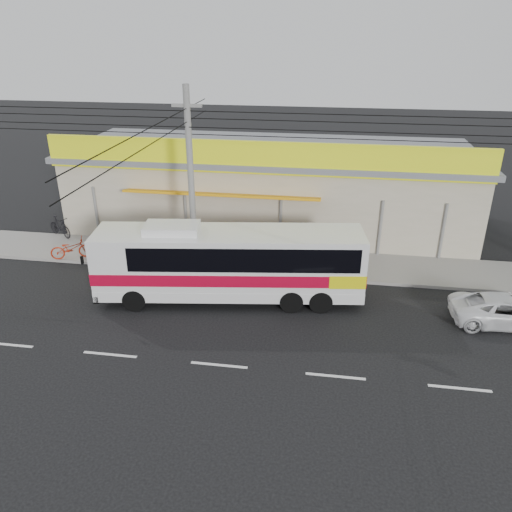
{
  "coord_description": "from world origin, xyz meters",
  "views": [
    {
      "loc": [
        3.44,
        -16.27,
        10.67
      ],
      "look_at": [
        0.6,
        2.0,
        2.17
      ],
      "focal_mm": 35.0,
      "sensor_mm": 36.0,
      "label": 1
    }
  ],
  "objects_px": {
    "motorbike_red": "(71,248)",
    "motorbike_dark": "(60,227)",
    "utility_pole": "(188,121)",
    "coach_bus": "(233,260)",
    "white_car": "(506,310)"
  },
  "relations": [
    {
      "from": "motorbike_red",
      "to": "white_car",
      "type": "relative_size",
      "value": 0.48
    },
    {
      "from": "motorbike_red",
      "to": "utility_pole",
      "type": "xyz_separation_m",
      "value": [
        6.46,
        -0.35,
        6.4
      ]
    },
    {
      "from": "utility_pole",
      "to": "coach_bus",
      "type": "bearing_deg",
      "value": -43.68
    },
    {
      "from": "coach_bus",
      "to": "white_car",
      "type": "bearing_deg",
      "value": -9.33
    },
    {
      "from": "motorbike_dark",
      "to": "utility_pole",
      "type": "height_order",
      "value": "utility_pole"
    },
    {
      "from": "coach_bus",
      "to": "motorbike_red",
      "type": "bearing_deg",
      "value": 156.02
    },
    {
      "from": "white_car",
      "to": "motorbike_red",
      "type": "bearing_deg",
      "value": 79.23
    },
    {
      "from": "utility_pole",
      "to": "motorbike_dark",
      "type": "bearing_deg",
      "value": 160.78
    },
    {
      "from": "motorbike_dark",
      "to": "white_car",
      "type": "relative_size",
      "value": 0.45
    },
    {
      "from": "motorbike_red",
      "to": "motorbike_dark",
      "type": "bearing_deg",
      "value": 14.91
    },
    {
      "from": "coach_bus",
      "to": "white_car",
      "type": "distance_m",
      "value": 10.98
    },
    {
      "from": "utility_pole",
      "to": "white_car",
      "type": "bearing_deg",
      "value": -10.6
    },
    {
      "from": "coach_bus",
      "to": "motorbike_dark",
      "type": "height_order",
      "value": "coach_bus"
    },
    {
      "from": "motorbike_dark",
      "to": "white_car",
      "type": "distance_m",
      "value": 22.33
    },
    {
      "from": "utility_pole",
      "to": "motorbike_red",
      "type": "bearing_deg",
      "value": 176.86
    }
  ]
}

